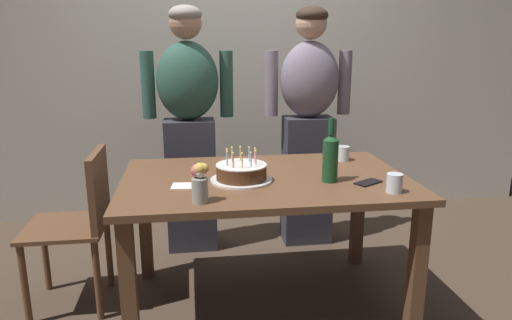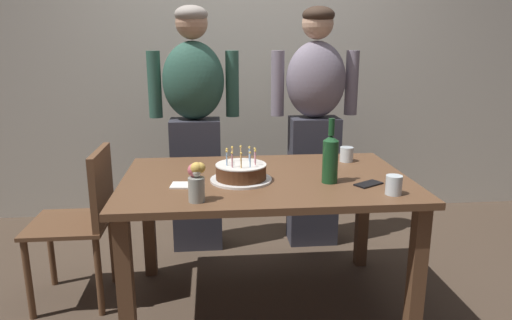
{
  "view_description": "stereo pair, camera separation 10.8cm",
  "coord_description": "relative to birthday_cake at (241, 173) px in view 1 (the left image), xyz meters",
  "views": [
    {
      "loc": [
        -0.38,
        -2.33,
        1.44
      ],
      "look_at": [
        -0.05,
        -0.02,
        0.84
      ],
      "focal_mm": 32.7,
      "sensor_mm": 36.0,
      "label": 1
    },
    {
      "loc": [
        -0.28,
        -2.34,
        1.44
      ],
      "look_at": [
        -0.05,
        -0.02,
        0.84
      ],
      "focal_mm": 32.7,
      "sensor_mm": 36.0,
      "label": 2
    }
  ],
  "objects": [
    {
      "name": "ground_plane",
      "position": [
        0.13,
        0.05,
        -0.78
      ],
      "size": [
        10.0,
        10.0,
        0.0
      ],
      "primitive_type": "plane",
      "color": "#47382B"
    },
    {
      "name": "birthday_cake",
      "position": [
        0.0,
        0.0,
        0.0
      ],
      "size": [
        0.32,
        0.32,
        0.17
      ],
      "color": "white",
      "rests_on": "dining_table"
    },
    {
      "name": "dining_chair",
      "position": [
        -0.85,
        0.2,
        -0.27
      ],
      "size": [
        0.42,
        0.42,
        0.87
      ],
      "rotation": [
        0.0,
        0.0,
        -1.57
      ],
      "color": "brown",
      "rests_on": "ground_plane"
    },
    {
      "name": "dining_table",
      "position": [
        0.13,
        0.05,
        -0.14
      ],
      "size": [
        1.5,
        0.96,
        0.74
      ],
      "color": "brown",
      "rests_on": "ground_plane"
    },
    {
      "name": "cell_phone",
      "position": [
        0.63,
        -0.13,
        -0.04
      ],
      "size": [
        0.16,
        0.14,
        0.01
      ],
      "primitive_type": "cube",
      "rotation": [
        0.0,
        0.0,
        0.54
      ],
      "color": "black",
      "rests_on": "dining_table"
    },
    {
      "name": "water_glass_far",
      "position": [
        0.65,
        0.34,
        0.0
      ],
      "size": [
        0.08,
        0.08,
        0.09
      ],
      "primitive_type": "cylinder",
      "color": "silver",
      "rests_on": "dining_table"
    },
    {
      "name": "flower_vase",
      "position": [
        -0.22,
        -0.29,
        0.06
      ],
      "size": [
        0.08,
        0.08,
        0.18
      ],
      "color": "#999E93",
      "rests_on": "dining_table"
    },
    {
      "name": "napkin_stack",
      "position": [
        -0.28,
        -0.06,
        -0.04
      ],
      "size": [
        0.15,
        0.12,
        0.01
      ],
      "primitive_type": "cube",
      "rotation": [
        0.0,
        0.0,
        -0.1
      ],
      "color": "white",
      "rests_on": "dining_table"
    },
    {
      "name": "water_glass_near",
      "position": [
        0.7,
        -0.29,
        0.0
      ],
      "size": [
        0.08,
        0.08,
        0.09
      ],
      "primitive_type": "cylinder",
      "color": "silver",
      "rests_on": "dining_table"
    },
    {
      "name": "person_man_bearded",
      "position": [
        -0.26,
        0.87,
        0.09
      ],
      "size": [
        0.61,
        0.27,
        1.66
      ],
      "rotation": [
        0.0,
        0.0,
        3.14
      ],
      "color": "#33333D",
      "rests_on": "ground_plane"
    },
    {
      "name": "wine_bottle",
      "position": [
        0.44,
        -0.07,
        0.09
      ],
      "size": [
        0.08,
        0.08,
        0.33
      ],
      "color": "#194723",
      "rests_on": "dining_table"
    },
    {
      "name": "person_woman_cardigan",
      "position": [
        0.57,
        0.87,
        0.09
      ],
      "size": [
        0.61,
        0.27,
        1.66
      ],
      "rotation": [
        0.0,
        0.0,
        3.14
      ],
      "color": "#33333D",
      "rests_on": "ground_plane"
    },
    {
      "name": "back_wall",
      "position": [
        0.13,
        1.6,
        0.52
      ],
      "size": [
        5.2,
        0.1,
        2.6
      ],
      "primitive_type": "cube",
      "color": "beige",
      "rests_on": "ground_plane"
    }
  ]
}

